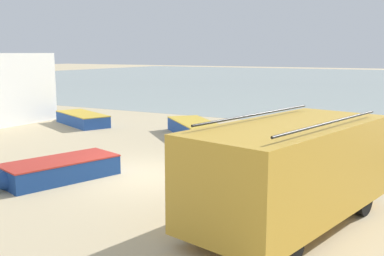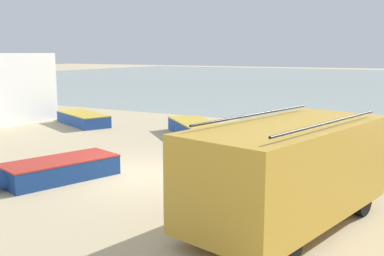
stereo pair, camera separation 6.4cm
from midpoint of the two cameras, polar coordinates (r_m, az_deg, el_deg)
name	(u,v)px [view 1 (the left image)]	position (r m, az deg, el deg)	size (l,w,h in m)	color
ground_plane	(142,176)	(13.49, -6.47, -6.08)	(200.00, 200.00, 0.00)	tan
sea_water	(373,81)	(63.14, 22.00, 5.59)	(120.00, 80.00, 0.01)	#99A89E
parked_van	(291,169)	(9.67, 12.23, -5.10)	(3.31, 5.64, 2.32)	gold
fishing_rowboat_0	(199,130)	(19.36, 0.76, -0.29)	(4.70, 4.50, 0.62)	#234CA3
fishing_rowboat_1	(81,119)	(23.53, -13.97, 1.16)	(4.39, 2.77, 0.59)	#234CA3
fishing_rowboat_3	(56,170)	(13.49, -16.98, -5.14)	(2.33, 4.02, 0.59)	navy
fisherman_1	(259,137)	(14.56, 8.44, -1.09)	(0.42, 0.42, 1.60)	#5B564C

